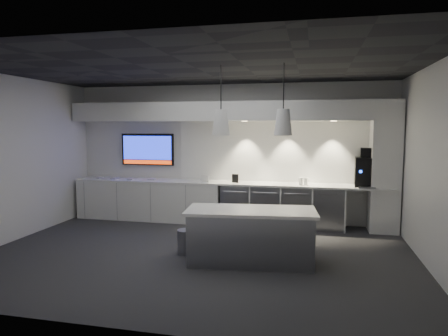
% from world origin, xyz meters
% --- Properties ---
extents(floor, '(7.00, 7.00, 0.00)m').
position_xyz_m(floor, '(0.00, 0.00, 0.00)').
color(floor, '#2D2D2F').
rests_on(floor, ground).
extents(ceiling, '(7.00, 7.00, 0.00)m').
position_xyz_m(ceiling, '(0.00, 0.00, 3.00)').
color(ceiling, black).
rests_on(ceiling, wall_back).
extents(wall_back, '(7.00, 0.00, 7.00)m').
position_xyz_m(wall_back, '(0.00, 2.50, 1.50)').
color(wall_back, silver).
rests_on(wall_back, floor).
extents(wall_front, '(7.00, 0.00, 7.00)m').
position_xyz_m(wall_front, '(0.00, -2.50, 1.50)').
color(wall_front, silver).
rests_on(wall_front, floor).
extents(wall_left, '(0.00, 7.00, 7.00)m').
position_xyz_m(wall_left, '(-3.50, 0.00, 1.50)').
color(wall_left, silver).
rests_on(wall_left, floor).
extents(wall_right, '(0.00, 7.00, 7.00)m').
position_xyz_m(wall_right, '(3.50, 0.00, 1.50)').
color(wall_right, silver).
rests_on(wall_right, floor).
extents(back_counter, '(6.80, 0.65, 0.04)m').
position_xyz_m(back_counter, '(0.00, 2.17, 0.88)').
color(back_counter, white).
rests_on(back_counter, left_base_cabinets).
extents(left_base_cabinets, '(3.30, 0.63, 0.86)m').
position_xyz_m(left_base_cabinets, '(-1.75, 2.17, 0.43)').
color(left_base_cabinets, white).
rests_on(left_base_cabinets, floor).
extents(fridge_unit_a, '(0.60, 0.61, 0.85)m').
position_xyz_m(fridge_unit_a, '(0.25, 2.17, 0.42)').
color(fridge_unit_a, gray).
rests_on(fridge_unit_a, floor).
extents(fridge_unit_b, '(0.60, 0.61, 0.85)m').
position_xyz_m(fridge_unit_b, '(0.88, 2.17, 0.42)').
color(fridge_unit_b, gray).
rests_on(fridge_unit_b, floor).
extents(fridge_unit_c, '(0.60, 0.61, 0.85)m').
position_xyz_m(fridge_unit_c, '(1.51, 2.17, 0.42)').
color(fridge_unit_c, gray).
rests_on(fridge_unit_c, floor).
extents(fridge_unit_d, '(0.60, 0.61, 0.85)m').
position_xyz_m(fridge_unit_d, '(2.14, 2.17, 0.42)').
color(fridge_unit_d, gray).
rests_on(fridge_unit_d, floor).
extents(backsplash, '(4.60, 0.03, 1.30)m').
position_xyz_m(backsplash, '(1.20, 2.48, 1.55)').
color(backsplash, white).
rests_on(backsplash, wall_back).
extents(soffit, '(6.90, 0.60, 0.40)m').
position_xyz_m(soffit, '(0.00, 2.20, 2.40)').
color(soffit, white).
rests_on(soffit, wall_back).
extents(column, '(0.55, 0.55, 2.60)m').
position_xyz_m(column, '(3.20, 2.20, 1.30)').
color(column, white).
rests_on(column, floor).
extents(wall_tv, '(1.25, 0.07, 0.72)m').
position_xyz_m(wall_tv, '(-1.90, 2.45, 1.56)').
color(wall_tv, black).
rests_on(wall_tv, wall_back).
extents(island, '(2.04, 1.05, 0.83)m').
position_xyz_m(island, '(0.92, -0.19, 0.42)').
color(island, gray).
rests_on(island, floor).
extents(bin, '(0.37, 0.37, 0.40)m').
position_xyz_m(bin, '(-0.19, 0.00, 0.20)').
color(bin, gray).
rests_on(bin, floor).
extents(coffee_machine, '(0.45, 0.61, 0.76)m').
position_xyz_m(coffee_machine, '(2.85, 2.20, 1.21)').
color(coffee_machine, black).
rests_on(coffee_machine, back_counter).
extents(sign_black, '(0.14, 0.04, 0.18)m').
position_xyz_m(sign_black, '(0.21, 2.14, 0.99)').
color(sign_black, black).
rests_on(sign_black, back_counter).
extents(sign_white, '(0.18, 0.06, 0.14)m').
position_xyz_m(sign_white, '(-0.43, 2.07, 0.97)').
color(sign_white, white).
rests_on(sign_white, back_counter).
extents(cup_cluster, '(0.17, 0.17, 0.15)m').
position_xyz_m(cup_cluster, '(1.64, 2.10, 0.97)').
color(cup_cluster, white).
rests_on(cup_cluster, back_counter).
extents(tray_a, '(0.18, 0.18, 0.02)m').
position_xyz_m(tray_a, '(-2.99, 2.14, 0.91)').
color(tray_a, '#B5B5B5').
rests_on(tray_a, back_counter).
extents(tray_b, '(0.20, 0.20, 0.02)m').
position_xyz_m(tray_b, '(-2.56, 2.12, 0.91)').
color(tray_b, '#B5B5B5').
rests_on(tray_b, back_counter).
extents(tray_c, '(0.19, 0.19, 0.02)m').
position_xyz_m(tray_c, '(-2.14, 2.08, 0.91)').
color(tray_c, '#B5B5B5').
rests_on(tray_c, back_counter).
extents(tray_d, '(0.18, 0.18, 0.02)m').
position_xyz_m(tray_d, '(-1.68, 2.14, 0.91)').
color(tray_d, '#B5B5B5').
rests_on(tray_d, back_counter).
extents(pendant_left, '(0.27, 0.27, 1.08)m').
position_xyz_m(pendant_left, '(0.45, -0.19, 2.15)').
color(pendant_left, white).
rests_on(pendant_left, ceiling).
extents(pendant_right, '(0.27, 0.27, 1.08)m').
position_xyz_m(pendant_right, '(1.38, -0.19, 2.15)').
color(pendant_right, white).
rests_on(pendant_right, ceiling).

